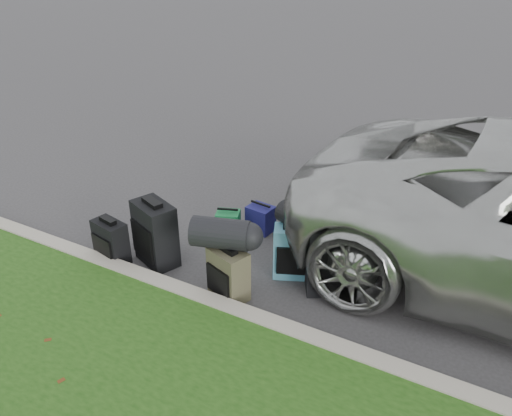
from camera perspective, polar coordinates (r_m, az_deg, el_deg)
The scene contains 12 objects.
ground at distance 5.76m, azimuth -0.09°, elevation -5.89°, with size 120.00×120.00×0.00m, color #383535.
curb at distance 5.03m, azimuth -5.71°, elevation -10.70°, with size 120.00×0.18×0.15m, color #9E937F.
suitcase_small_black at distance 5.84m, azimuth -16.23°, elevation -3.73°, with size 0.40×0.22×0.50m, color black.
suitcase_large_black_left at distance 5.64m, azimuth -11.42°, elevation -2.88°, with size 0.51×0.30×0.73m, color black.
suitcase_olive at distance 5.05m, azimuth -3.16°, elevation -7.56°, with size 0.40×0.25×0.55m, color #3A3624.
suitcase_teal at distance 5.36m, azimuth 4.25°, elevation -5.03°, with size 0.41×0.24×0.59m, color teal.
suitcase_large_black_right at distance 5.14m, azimuth 8.74°, elevation -5.74°, with size 0.51×0.31×0.77m, color black.
tote_green at distance 6.15m, azimuth -3.20°, elevation -1.79°, with size 0.28×0.23×0.32m, color #1A783C.
tote_navy at distance 6.24m, azimuth 0.52°, elevation -1.22°, with size 0.31×0.24×0.33m, color navy.
duffel_left at distance 4.89m, azimuth -4.07°, elevation -2.91°, with size 0.31×0.31×0.57m, color black.
duffel_right at distance 5.17m, azimuth 4.72°, elevation -1.09°, with size 0.24×0.24×0.43m, color black.
trash_bag at distance 4.85m, azimuth 9.30°, elevation 0.08°, with size 0.40×0.40×0.40m, color white.
Camera 1 is at (2.32, -4.19, 3.20)m, focal length 35.00 mm.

